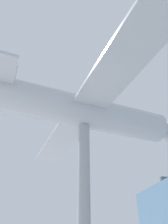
# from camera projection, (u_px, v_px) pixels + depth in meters

# --- Properties ---
(support_pylon_central) EXTENTS (0.63, 0.63, 7.72)m
(support_pylon_central) POSITION_uv_depth(u_px,v_px,m) (84.00, 195.00, 10.69)
(support_pylon_central) COLOR #999EA3
(support_pylon_central) RESTS_ON ground_plane
(suspended_airplane) EXTENTS (18.35, 12.65, 3.13)m
(suspended_airplane) POSITION_uv_depth(u_px,v_px,m) (87.00, 113.00, 13.34)
(suspended_airplane) COLOR #B2B7BC
(suspended_airplane) RESTS_ON support_pylon_central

